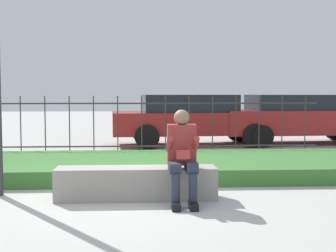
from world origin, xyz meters
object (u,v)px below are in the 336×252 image
(person_seated_reader, at_px, (182,153))
(car_parked_right, at_px, (300,117))
(stone_bench, at_px, (136,185))
(car_parked_center, at_px, (194,118))

(person_seated_reader, distance_m, car_parked_right, 8.12)
(stone_bench, height_order, car_parked_center, car_parked_center)
(person_seated_reader, xyz_separation_m, car_parked_right, (4.03, 7.05, 0.08))
(stone_bench, height_order, person_seated_reader, person_seated_reader)
(stone_bench, xyz_separation_m, car_parked_right, (4.64, 6.79, 0.55))
(stone_bench, distance_m, car_parked_center, 6.77)
(car_parked_center, height_order, car_parked_right, car_parked_center)
(stone_bench, relative_size, car_parked_center, 0.47)
(car_parked_center, bearing_deg, person_seated_reader, -101.58)
(stone_bench, xyz_separation_m, car_parked_center, (1.55, 6.57, 0.56))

